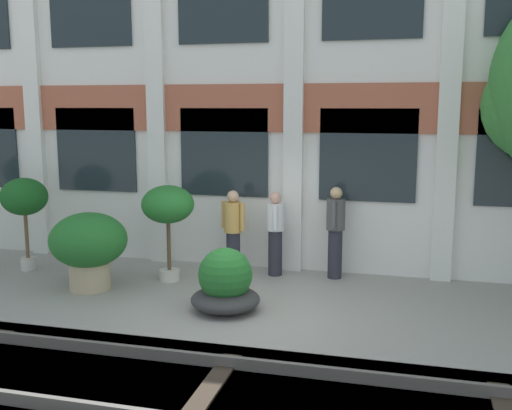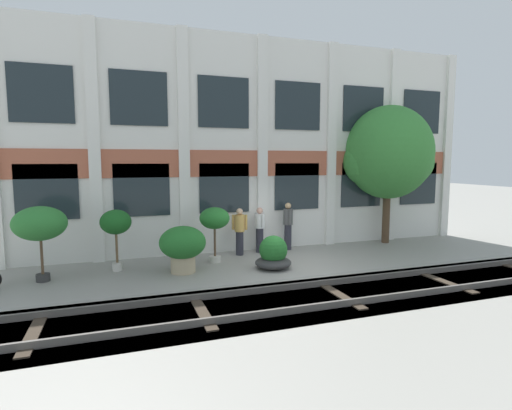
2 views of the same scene
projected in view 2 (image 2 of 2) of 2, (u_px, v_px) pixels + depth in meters
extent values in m
plane|color=gray|center=(292.00, 267.00, 12.00)|extent=(80.00, 80.00, 0.00)
cube|color=silver|center=(259.00, 145.00, 14.32)|extent=(16.52, 0.50, 7.48)
cube|color=#AD5B42|center=(262.00, 163.00, 14.14)|extent=(16.52, 0.06, 0.90)
cube|color=silver|center=(94.00, 143.00, 12.24)|extent=(0.36, 0.16, 7.48)
cube|color=silver|center=(184.00, 144.00, 13.14)|extent=(0.36, 0.16, 7.48)
cube|color=silver|center=(262.00, 145.00, 14.03)|extent=(0.36, 0.16, 7.48)
cube|color=silver|center=(331.00, 146.00, 14.93)|extent=(0.36, 0.16, 7.48)
cube|color=silver|center=(393.00, 147.00, 15.82)|extent=(0.36, 0.16, 7.48)
cube|color=silver|center=(447.00, 147.00, 16.72)|extent=(0.36, 0.16, 7.48)
cube|color=#1E282D|center=(47.00, 192.00, 11.99)|extent=(1.76, 0.04, 1.70)
cube|color=#1E282D|center=(142.00, 190.00, 12.88)|extent=(1.76, 0.04, 1.70)
cube|color=#1E282D|center=(225.00, 188.00, 13.78)|extent=(1.76, 0.04, 1.70)
cube|color=#1E282D|center=(297.00, 186.00, 14.67)|extent=(1.76, 0.04, 1.70)
cube|color=#1E282D|center=(361.00, 185.00, 15.57)|extent=(1.76, 0.04, 1.70)
cube|color=#1E282D|center=(418.00, 184.00, 16.47)|extent=(1.76, 0.04, 1.70)
cube|color=#1E282D|center=(41.00, 93.00, 11.66)|extent=(1.76, 0.04, 1.70)
cube|color=#1E282D|center=(139.00, 98.00, 12.56)|extent=(1.76, 0.04, 1.70)
cube|color=#1E282D|center=(224.00, 102.00, 13.45)|extent=(1.76, 0.04, 1.70)
cube|color=#1E282D|center=(298.00, 106.00, 14.35)|extent=(1.76, 0.04, 1.70)
cube|color=#1E282D|center=(363.00, 109.00, 15.25)|extent=(1.76, 0.04, 1.70)
cube|color=#1E282D|center=(422.00, 112.00, 16.14)|extent=(1.76, 0.04, 1.70)
cube|color=#423F3A|center=(337.00, 301.00, 9.55)|extent=(24.52, 2.80, 0.28)
cube|color=#605B56|center=(354.00, 302.00, 8.85)|extent=(24.52, 0.07, 0.15)
cube|color=#605B56|center=(322.00, 283.00, 10.21)|extent=(24.52, 0.07, 0.15)
cube|color=#382D23|center=(34.00, 332.00, 7.44)|extent=(0.24, 2.10, 0.03)
cube|color=#382D23|center=(202.00, 311.00, 8.47)|extent=(0.24, 2.10, 0.03)
cube|color=#382D23|center=(338.00, 294.00, 9.55)|extent=(0.24, 2.10, 0.03)
cube|color=#382D23|center=(443.00, 281.00, 10.58)|extent=(0.24, 2.10, 0.03)
cylinder|color=#4C3826|center=(386.00, 210.00, 15.49)|extent=(0.29, 0.29, 2.53)
ellipsoid|color=#388438|center=(388.00, 152.00, 15.24)|extent=(3.30, 3.30, 3.54)
sphere|color=#388438|center=(367.00, 162.00, 15.20)|extent=(1.82, 1.82, 1.82)
sphere|color=#388438|center=(409.00, 162.00, 15.36)|extent=(1.82, 1.82, 1.82)
cylinder|color=tan|center=(183.00, 264.00, 11.45)|extent=(0.70, 0.70, 0.47)
ellipsoid|color=#236B28|center=(183.00, 242.00, 11.38)|extent=(1.33, 1.33, 0.94)
cylinder|color=#333333|center=(43.00, 278.00, 10.62)|extent=(0.35, 0.35, 0.20)
cylinder|color=brown|center=(42.00, 252.00, 10.54)|extent=(0.07, 0.07, 1.18)
ellipsoid|color=#2D7A33|center=(40.00, 223.00, 10.45)|extent=(1.35, 1.35, 0.90)
cylinder|color=beige|center=(215.00, 259.00, 12.61)|extent=(0.37, 0.37, 0.20)
cylinder|color=brown|center=(215.00, 239.00, 12.54)|extent=(0.07, 0.07, 1.07)
ellipsoid|color=#236B28|center=(215.00, 218.00, 12.47)|extent=(0.94, 0.94, 0.68)
ellipsoid|color=#333333|center=(273.00, 263.00, 11.87)|extent=(1.08, 1.08, 0.35)
sphere|color=#236B28|center=(273.00, 250.00, 11.83)|extent=(0.84, 0.84, 0.84)
cylinder|color=beige|center=(117.00, 267.00, 11.63)|extent=(0.28, 0.28, 0.24)
cylinder|color=brown|center=(117.00, 245.00, 11.55)|extent=(0.07, 0.07, 1.05)
ellipsoid|color=#19561E|center=(116.00, 222.00, 11.48)|extent=(0.88, 0.88, 0.71)
cylinder|color=#282833|center=(260.00, 240.00, 13.92)|extent=(0.26, 0.26, 0.86)
cylinder|color=silver|center=(260.00, 221.00, 13.85)|extent=(0.34, 0.34, 0.50)
sphere|color=tan|center=(260.00, 211.00, 13.81)|extent=(0.22, 0.22, 0.22)
cylinder|color=silver|center=(256.00, 219.00, 14.03)|extent=(0.09, 0.09, 0.45)
cylinder|color=silver|center=(263.00, 221.00, 13.66)|extent=(0.09, 0.09, 0.45)
cylinder|color=#282833|center=(240.00, 243.00, 13.54)|extent=(0.26, 0.26, 0.81)
cylinder|color=tan|center=(240.00, 223.00, 13.46)|extent=(0.34, 0.34, 0.57)
sphere|color=tan|center=(240.00, 212.00, 13.42)|extent=(0.22, 0.22, 0.22)
cylinder|color=tan|center=(233.00, 222.00, 13.47)|extent=(0.09, 0.09, 0.51)
cylinder|color=tan|center=(246.00, 222.00, 13.45)|extent=(0.09, 0.09, 0.51)
cylinder|color=#282833|center=(288.00, 237.00, 14.36)|extent=(0.26, 0.26, 0.91)
cylinder|color=#4C4C4C|center=(288.00, 217.00, 14.28)|extent=(0.34, 0.34, 0.57)
sphere|color=tan|center=(288.00, 206.00, 14.24)|extent=(0.22, 0.22, 0.22)
cylinder|color=#4C4C4C|center=(290.00, 217.00, 14.07)|extent=(0.09, 0.09, 0.51)
cylinder|color=#4C4C4C|center=(286.00, 215.00, 14.49)|extent=(0.09, 0.09, 0.51)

